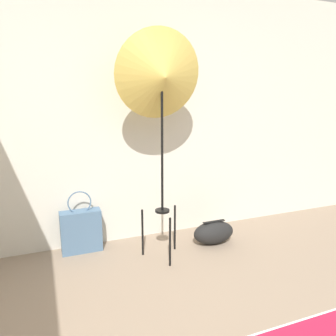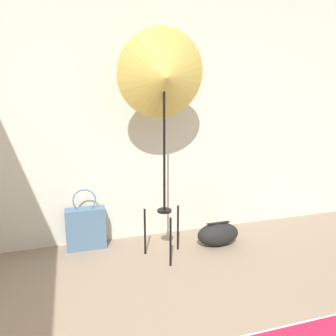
% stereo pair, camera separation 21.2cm
% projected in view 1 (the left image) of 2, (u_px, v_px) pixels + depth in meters
% --- Properties ---
extents(wall_back, '(8.00, 0.05, 2.60)m').
position_uv_depth(wall_back, '(122.00, 117.00, 3.28)').
color(wall_back, beige).
rests_on(wall_back, ground_plane).
extents(photo_umbrella, '(0.79, 0.38, 2.08)m').
position_uv_depth(photo_umbrella, '(162.00, 77.00, 2.79)').
color(photo_umbrella, black).
rests_on(photo_umbrella, ground_plane).
extents(tote_bag, '(0.39, 0.14, 0.62)m').
position_uv_depth(tote_bag, '(81.00, 231.00, 3.21)').
color(tote_bag, slate).
rests_on(tote_bag, ground_plane).
extents(duffel_bag, '(0.44, 0.24, 0.24)m').
position_uv_depth(duffel_bag, '(214.00, 233.00, 3.40)').
color(duffel_bag, black).
rests_on(duffel_bag, ground_plane).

